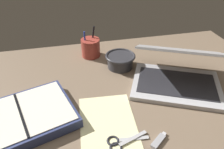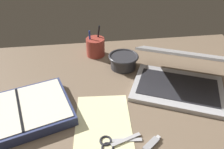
% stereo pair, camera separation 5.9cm
% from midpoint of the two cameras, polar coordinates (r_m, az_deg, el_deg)
% --- Properties ---
extents(desk_top, '(1.40, 1.00, 0.02)m').
position_cam_midpoint_polar(desk_top, '(0.84, 4.61, -7.21)').
color(desk_top, '#75604C').
rests_on(desk_top, ground).
extents(laptop, '(0.44, 0.42, 0.19)m').
position_cam_midpoint_polar(laptop, '(0.91, 19.03, -0.45)').
color(laptop, '#B7B7BC').
rests_on(laptop, desk_top).
extents(bowl, '(0.14, 0.14, 0.06)m').
position_cam_midpoint_polar(bowl, '(1.00, 4.69, 3.58)').
color(bowl, '#2D2D33').
rests_on(bowl, desk_top).
extents(pen_cup, '(0.09, 0.09, 0.15)m').
position_cam_midpoint_polar(pen_cup, '(1.09, -2.78, 7.19)').
color(pen_cup, '#9E382D').
rests_on(pen_cup, desk_top).
extents(planner, '(0.39, 0.33, 0.04)m').
position_cam_midpoint_polar(planner, '(0.80, -20.83, -9.26)').
color(planner, navy).
rests_on(planner, desk_top).
extents(scissors, '(0.13, 0.06, 0.01)m').
position_cam_midpoint_polar(scissors, '(0.69, 2.45, -17.52)').
color(scissors, '#B7B7BC').
rests_on(scissors, desk_top).
extents(paper_sheet_front, '(0.20, 0.29, 0.00)m').
position_cam_midpoint_polar(paper_sheet_front, '(0.74, -0.00, -12.67)').
color(paper_sheet_front, '#F4EFB2').
rests_on(paper_sheet_front, desk_top).
extents(usb_drive, '(0.07, 0.06, 0.01)m').
position_cam_midpoint_polar(usb_drive, '(0.70, 12.82, -17.32)').
color(usb_drive, '#99999E').
rests_on(usb_drive, desk_top).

